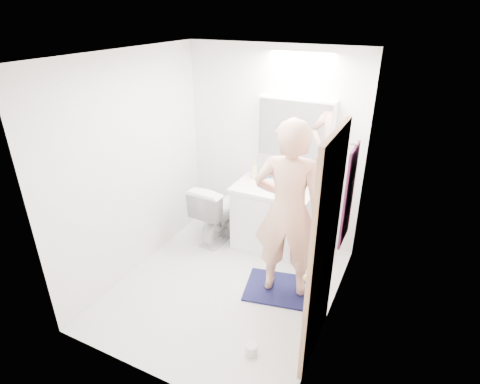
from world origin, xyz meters
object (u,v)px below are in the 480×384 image
Objects in this scene: vanity_cabinet at (272,219)px; medicine_cabinet at (296,129)px; soap_bottle_a at (254,169)px; toilet at (219,211)px; person at (288,211)px; toilet_paper_roll at (251,349)px; soap_bottle_b at (268,174)px; toothbrush_cup at (301,183)px.

medicine_cabinet is (0.15, 0.21, 1.11)m from vanity_cabinet.
soap_bottle_a reaches higher than vanity_cabinet.
person is at bearing 153.98° from toilet.
vanity_cabinet is 1.04m from person.
soap_bottle_a reaches higher than toilet_paper_roll.
toilet_paper_roll is at bearing -80.29° from medicine_cabinet.
soap_bottle_b is (-0.59, 0.92, -0.07)m from person.
toothbrush_cup is at bearing 30.25° from vanity_cabinet.
medicine_cabinet reaches higher than vanity_cabinet.
medicine_cabinet is at bearing 7.17° from soap_bottle_a.
soap_bottle_a is at bearing -172.83° from medicine_cabinet.
medicine_cabinet reaches higher than soap_bottle_a.
person is at bearing -73.58° from medicine_cabinet.
toilet_paper_roll is (0.04, -0.91, -0.92)m from person.
vanity_cabinet is 8.18× the size of toilet_paper_roll.
soap_bottle_b is at bearing -69.43° from person.
toilet_paper_roll is (0.80, -1.80, -0.89)m from soap_bottle_a.
medicine_cabinet is at bearing -155.98° from toilet.
medicine_cabinet is 2.38m from toilet_paper_roll.
toilet_paper_roll is (0.62, -1.83, -0.85)m from soap_bottle_b.
toilet is at bearing -164.14° from toothbrush_cup.
toilet_paper_roll is at bearing -71.20° from soap_bottle_b.
person is 7.76× the size of soap_bottle_a.
vanity_cabinet is 1.13× the size of toilet.
soap_bottle_a is at bearing 155.07° from vanity_cabinet.
soap_bottle_a is (-0.48, -0.06, -0.56)m from medicine_cabinet.
medicine_cabinet is at bearing 157.37° from toothbrush_cup.
person reaches higher than toilet_paper_roll.
person is 1.17m from soap_bottle_a.
vanity_cabinet is at bearing -71.48° from person.
medicine_cabinet reaches higher than soap_bottle_b.
soap_bottle_a is at bearing 113.82° from toilet_paper_roll.
soap_bottle_a is at bearing -170.09° from soap_bottle_b.
toilet is at bearing -159.03° from medicine_cabinet.
vanity_cabinet reaches higher than toilet_paper_roll.
toothbrush_cup is at bearing -91.75° from person.
vanity_cabinet is 0.65m from soap_bottle_a.
soap_bottle_a reaches higher than soap_bottle_b.
person reaches higher than toilet.
vanity_cabinet is 1.14m from medicine_cabinet.
person is at bearing -59.63° from vanity_cabinet.
soap_bottle_a is 2.35× the size of toothbrush_cup.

